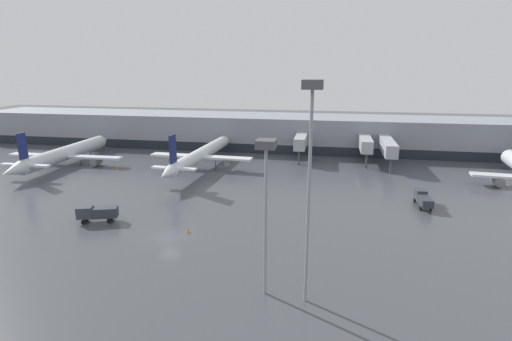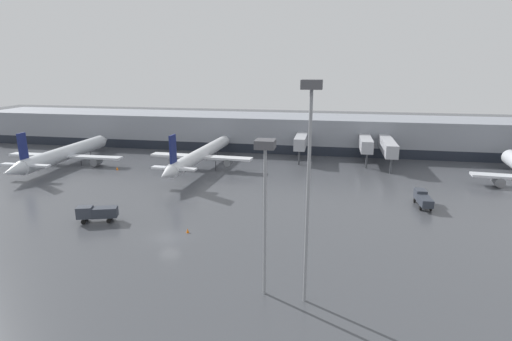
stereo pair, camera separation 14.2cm
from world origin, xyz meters
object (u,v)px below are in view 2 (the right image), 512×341
apron_light_mast_0 (310,135)px  service_truck_0 (423,198)px  parked_jet_1 (201,154)px  service_truck_1 (97,212)px  traffic_cone_2 (117,168)px  apron_light_mast_3 (265,172)px  traffic_cone_1 (188,231)px  parked_jet_0 (65,154)px

apron_light_mast_0 → service_truck_0: bearing=61.1°
parked_jet_1 → service_truck_1: 33.05m
service_truck_1 → traffic_cone_2: 31.00m
service_truck_0 → apron_light_mast_3: size_ratio=0.39×
service_truck_0 → service_truck_1: (-48.33, -15.95, 0.08)m
parked_jet_1 → traffic_cone_2: bearing=106.5°
traffic_cone_1 → apron_light_mast_0: 26.94m
traffic_cone_2 → service_truck_0: bearing=-11.4°
parked_jet_0 → traffic_cone_1: 52.35m
apron_light_mast_3 → traffic_cone_2: bearing=133.3°
parked_jet_1 → apron_light_mast_3: 52.67m
apron_light_mast_0 → apron_light_mast_3: bearing=172.4°
apron_light_mast_0 → apron_light_mast_3: apron_light_mast_0 is taller
service_truck_1 → traffic_cone_2: service_truck_1 is taller
parked_jet_0 → traffic_cone_2: 14.61m
service_truck_1 → traffic_cone_2: (-12.77, 28.23, -1.06)m
traffic_cone_1 → apron_light_mast_0: apron_light_mast_0 is taller
parked_jet_0 → service_truck_0: 76.77m
traffic_cone_2 → apron_light_mast_0: apron_light_mast_0 is taller
parked_jet_1 → apron_light_mast_0: bearing=-148.3°
traffic_cone_1 → parked_jet_1: bearing=105.3°
parked_jet_1 → apron_light_mast_3: (22.16, -46.86, 9.37)m
traffic_cone_1 → parked_jet_0: bearing=142.4°
service_truck_0 → apron_light_mast_3: (-21.05, -30.21, 11.28)m
service_truck_0 → apron_light_mast_0: (-17.00, -30.75, 14.98)m
apron_light_mast_0 → parked_jet_0: bearing=142.1°
service_truck_0 → traffic_cone_1: bearing=113.9°
parked_jet_1 → traffic_cone_2: 18.65m
traffic_cone_1 → traffic_cone_2: (-27.17, 29.54, 0.08)m
parked_jet_1 → traffic_cone_2: parked_jet_1 is taller
service_truck_0 → apron_light_mast_0: bearing=148.0°
traffic_cone_2 → apron_light_mast_3: apron_light_mast_3 is taller
parked_jet_0 → service_truck_1: (27.02, -30.63, -1.13)m
traffic_cone_1 → apron_light_mast_3: 22.05m
service_truck_0 → apron_light_mast_0: 38.19m
service_truck_0 → traffic_cone_1: (-33.93, -17.26, -1.06)m
apron_light_mast_3 → parked_jet_0: bearing=140.4°
parked_jet_0 → service_truck_0: (75.35, -14.68, -1.21)m
parked_jet_1 → traffic_cone_2: (-17.90, -4.37, -2.90)m
parked_jet_1 → apron_light_mast_0: size_ratio=1.84×
service_truck_0 → traffic_cone_2: bearing=75.6°
traffic_cone_1 → traffic_cone_2: 40.14m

